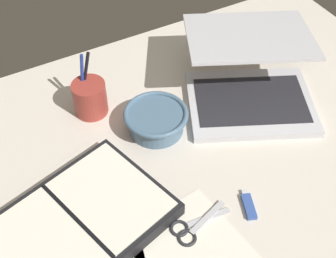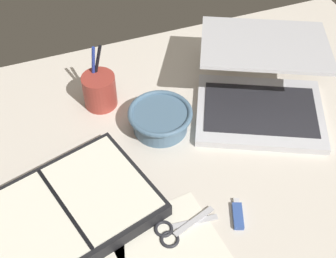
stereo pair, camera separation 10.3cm
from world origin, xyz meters
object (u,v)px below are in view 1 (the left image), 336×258
bowl (156,120)px  pen_cup (90,98)px  planner (78,225)px  scissors (189,229)px  laptop (250,80)px

bowl → pen_cup: bearing=130.4°
planner → scissors: planner is taller
laptop → bowl: size_ratio=2.88×
pen_cup → bowl: bearing=-49.6°
bowl → planner: (-26.41, -17.08, -1.32)cm
pen_cup → scissors: (4.31, -41.00, -4.14)cm
pen_cup → scissors: pen_cup is taller
planner → laptop: bearing=0.9°
laptop → bowl: (-26.11, 0.77, -2.25)cm
bowl → planner: bearing=-147.1°
scissors → laptop: bearing=32.4°
laptop → pen_cup: bearing=-175.6°
pen_cup → planner: bearing=-116.5°
bowl → laptop: bearing=-1.7°
pen_cup → scissors: size_ratio=1.21×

